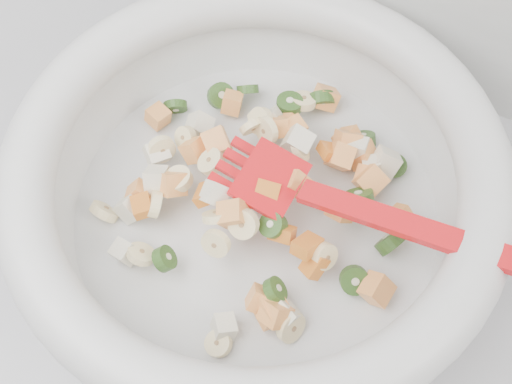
% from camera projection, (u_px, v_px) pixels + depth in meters
% --- Properties ---
extents(mixing_bowl, '(0.45, 0.43, 0.12)m').
position_uv_depth(mixing_bowl, '(256.00, 183.00, 0.56)').
color(mixing_bowl, silver).
rests_on(mixing_bowl, counter).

